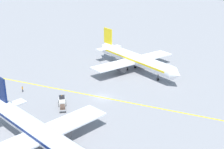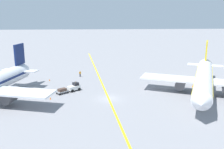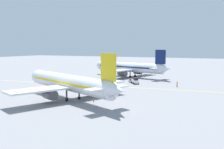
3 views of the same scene
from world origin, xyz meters
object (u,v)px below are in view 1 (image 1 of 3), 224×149
airplane_at_gate (135,59)px  airplane_adjacent_stand (41,134)px  traffic_cone_far_edge (10,107)px  baggage_cart_trailing (63,108)px  ground_crew_worker (22,89)px  baggage_tug_white (62,101)px  traffic_cone_near_nose (12,149)px  traffic_cone_by_wingtip (116,66)px  traffic_cone_mid_apron (71,117)px

airplane_at_gate → airplane_adjacent_stand: bearing=4.9°
airplane_at_gate → traffic_cone_far_edge: airplane_at_gate is taller
airplane_adjacent_stand → baggage_cart_trailing: 16.07m
traffic_cone_far_edge → airplane_adjacent_stand: bearing=62.1°
baggage_cart_trailing → ground_crew_worker: (-3.16, -15.30, 0.15)m
airplane_adjacent_stand → baggage_tug_white: bearing=-152.6°
airplane_at_gate → baggage_cart_trailing: size_ratio=11.66×
traffic_cone_near_nose → traffic_cone_far_edge: (-11.85, -12.96, 0.00)m
traffic_cone_far_edge → traffic_cone_near_nose: bearing=47.6°
ground_crew_worker → traffic_cone_by_wingtip: size_ratio=3.05×
airplane_at_gate → ground_crew_worker: airplane_at_gate is taller
baggage_cart_trailing → traffic_cone_near_nose: 16.74m
traffic_cone_far_edge → baggage_cart_trailing: bearing=113.0°
traffic_cone_by_wingtip → traffic_cone_far_edge: bearing=-12.1°
airplane_adjacent_stand → traffic_cone_far_edge: size_ratio=63.62×
airplane_adjacent_stand → ground_crew_worker: 28.18m
baggage_cart_trailing → traffic_cone_far_edge: (4.81, -11.35, -0.49)m
ground_crew_worker → traffic_cone_far_edge: bearing=26.4°
airplane_adjacent_stand → traffic_cone_mid_apron: size_ratio=63.62×
airplane_adjacent_stand → traffic_cone_near_nose: size_ratio=63.62×
airplane_at_gate → traffic_cone_mid_apron: size_ratio=61.35×
baggage_tug_white → traffic_cone_mid_apron: bearing=51.8°
traffic_cone_far_edge → ground_crew_worker: bearing=-153.6°
baggage_tug_white → ground_crew_worker: bearing=-92.7°
traffic_cone_near_nose → ground_crew_worker: bearing=-139.5°
baggage_cart_trailing → traffic_cone_mid_apron: (2.06, 3.73, -0.49)m
baggage_tug_white → ground_crew_worker: (-0.62, -13.19, 0.01)m
traffic_cone_mid_apron → baggage_cart_trailing: bearing=-118.9°
airplane_adjacent_stand → ground_crew_worker: airplane_adjacent_stand is taller
traffic_cone_near_nose → traffic_cone_by_wingtip: size_ratio=1.00×
ground_crew_worker → traffic_cone_by_wingtip: 30.76m
baggage_cart_trailing → traffic_cone_by_wingtip: baggage_cart_trailing is taller
ground_crew_worker → traffic_cone_far_edge: (7.97, 3.95, -0.63)m
baggage_tug_white → traffic_cone_by_wingtip: 29.08m
baggage_tug_white → traffic_cone_by_wingtip: size_ratio=5.94×
baggage_tug_white → baggage_cart_trailing: (2.53, 2.11, -0.14)m
traffic_cone_mid_apron → airplane_at_gate: bearing=-178.2°
traffic_cone_near_nose → traffic_cone_mid_apron: (-14.60, 2.12, 0.00)m
baggage_cart_trailing → ground_crew_worker: bearing=-101.7°
traffic_cone_by_wingtip → airplane_adjacent_stand: bearing=12.5°
traffic_cone_far_edge → airplane_at_gate: bearing=158.9°
traffic_cone_mid_apron → traffic_cone_by_wingtip: (-33.63, -7.27, 0.00)m
traffic_cone_mid_apron → ground_crew_worker: bearing=-105.3°
baggage_cart_trailing → traffic_cone_by_wingtip: size_ratio=5.26×
airplane_adjacent_stand → traffic_cone_near_nose: bearing=-65.1°
airplane_at_gate → baggage_tug_white: bearing=-9.4°
airplane_adjacent_stand → baggage_cart_trailing: bearing=-155.2°
airplane_at_gate → traffic_cone_near_nose: airplane_at_gate is taller
traffic_cone_near_nose → traffic_cone_far_edge: same height
airplane_at_gate → ground_crew_worker: size_ratio=20.09×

